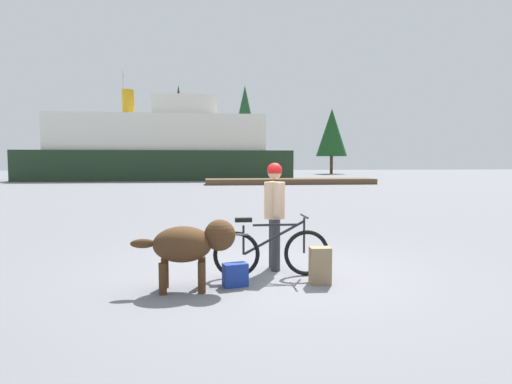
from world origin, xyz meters
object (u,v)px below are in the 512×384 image
at_px(bicycle, 271,251).
at_px(sailboat_moored, 125,174).
at_px(ferry_boat, 162,149).
at_px(handbag_pannier, 235,275).
at_px(person_cyclist, 274,206).
at_px(dog, 191,244).
at_px(backpack, 320,266).

distance_m(bicycle, sailboat_moored, 36.10).
bearing_deg(ferry_boat, bicycle, -82.05).
distance_m(handbag_pannier, ferry_boat, 36.15).
height_order(bicycle, person_cyclist, person_cyclist).
bearing_deg(sailboat_moored, person_cyclist, -76.42).
bearing_deg(person_cyclist, dog, -142.29).
bearing_deg(person_cyclist, backpack, -60.64).
xyz_separation_m(backpack, ferry_boat, (-5.55, 35.80, 2.60)).
xyz_separation_m(bicycle, sailboat_moored, (-8.27, 35.14, 0.13)).
distance_m(bicycle, handbag_pannier, 0.73).
xyz_separation_m(dog, sailboat_moored, (-7.14, 35.67, -0.11)).
bearing_deg(backpack, dog, -177.09).
distance_m(dog, ferry_boat, 36.16).
xyz_separation_m(dog, ferry_boat, (-3.81, 35.89, 2.25)).
height_order(bicycle, backpack, bicycle).
distance_m(dog, handbag_pannier, 0.74).
bearing_deg(bicycle, person_cyclist, 74.37).
bearing_deg(person_cyclist, ferry_boat, 98.24).
height_order(backpack, handbag_pannier, backpack).
bearing_deg(handbag_pannier, bicycle, 38.18).
bearing_deg(bicycle, dog, -154.72).
height_order(handbag_pannier, sailboat_moored, sailboat_moored).
height_order(backpack, ferry_boat, ferry_boat).
bearing_deg(handbag_pannier, person_cyclist, 52.23).
bearing_deg(bicycle, handbag_pannier, -141.82).
relative_size(bicycle, sailboat_moored, 0.17).
bearing_deg(person_cyclist, sailboat_moored, 103.58).
bearing_deg(backpack, person_cyclist, 119.36).
bearing_deg(bicycle, sailboat_moored, 103.23).
bearing_deg(ferry_boat, backpack, -81.19).
relative_size(person_cyclist, sailboat_moored, 0.17).
relative_size(person_cyclist, ferry_boat, 0.07).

